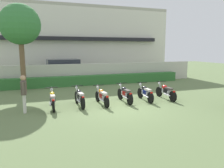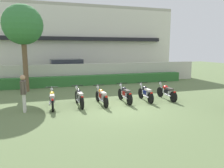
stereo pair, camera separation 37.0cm
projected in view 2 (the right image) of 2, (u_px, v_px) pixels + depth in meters
ground at (120, 108)px, 10.29m from camera, size 60.00×60.00×0.00m
building at (74, 42)px, 24.00m from camera, size 20.76×6.50×7.12m
compound_wall at (88, 74)px, 17.37m from camera, size 19.72×0.30×1.61m
hedge_row at (90, 80)px, 16.79m from camera, size 15.78×0.70×0.74m
parked_car at (68, 70)px, 19.10m from camera, size 4.58×2.25×1.89m
tree_near_inspector at (23, 25)px, 13.60m from camera, size 2.52×2.52×5.57m
motorcycle_in_row_0 at (52, 99)px, 10.24m from camera, size 0.60×1.87×0.95m
motorcycle_in_row_1 at (79, 97)px, 10.63m from camera, size 0.60×1.86×0.96m
motorcycle_in_row_2 at (102, 96)px, 10.88m from camera, size 0.60×1.88×0.94m
motorcycle_in_row_3 at (125, 94)px, 11.33m from camera, size 0.60×1.88×0.97m
motorcycle_in_row_4 at (146, 93)px, 11.63m from camera, size 0.60×1.80×0.95m
motorcycle_in_row_5 at (167, 92)px, 11.96m from camera, size 0.60×1.93×0.95m
inspector_person at (24, 90)px, 9.55m from camera, size 0.22×0.67×1.67m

